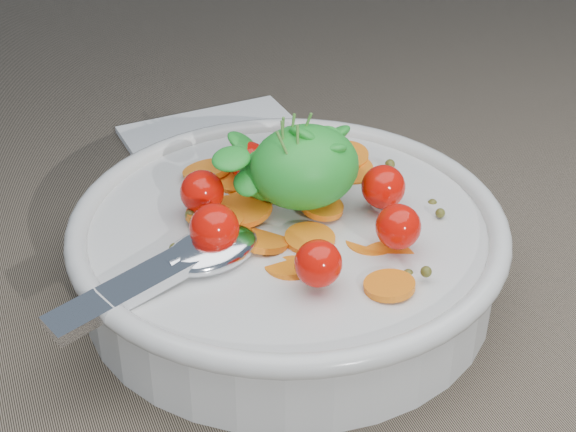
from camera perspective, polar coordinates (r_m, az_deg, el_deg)
name	(u,v)px	position (r m, az deg, el deg)	size (l,w,h in m)	color
ground	(273,287)	(0.56, -0.95, -4.60)	(6.00, 6.00, 0.00)	#776855
bowl	(288,246)	(0.54, -0.03, -1.97)	(0.28, 0.26, 0.11)	silver
napkin	(222,144)	(0.71, -4.28, 4.65)	(0.14, 0.12, 0.01)	white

